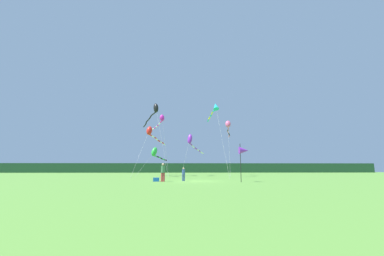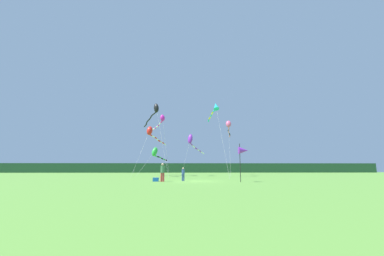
% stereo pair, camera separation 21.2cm
% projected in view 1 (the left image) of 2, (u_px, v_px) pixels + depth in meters
% --- Properties ---
extents(ground_plane, '(120.00, 120.00, 0.00)m').
position_uv_depth(ground_plane, '(194.00, 181.00, 24.00)').
color(ground_plane, '#5B9338').
extents(distant_treeline, '(108.00, 3.53, 2.60)m').
position_uv_depth(distant_treeline, '(186.00, 168.00, 68.57)').
color(distant_treeline, '#1E4228').
rests_on(distant_treeline, ground).
extents(person_adult, '(0.39, 0.39, 1.77)m').
position_uv_depth(person_adult, '(163.00, 171.00, 23.41)').
color(person_adult, '#B23338').
rests_on(person_adult, ground).
extents(person_child, '(0.30, 0.30, 1.34)m').
position_uv_depth(person_child, '(184.00, 174.00, 24.36)').
color(person_child, '#334C8C').
rests_on(person_child, ground).
extents(cooler_box, '(0.56, 0.37, 0.38)m').
position_uv_depth(cooler_box, '(156.00, 180.00, 23.50)').
color(cooler_box, '#1959B2').
rests_on(cooler_box, ground).
extents(banner_flag_pole, '(0.90, 0.70, 3.61)m').
position_uv_depth(banner_flag_pole, '(244.00, 151.00, 22.97)').
color(banner_flag_pole, black).
rests_on(banner_flag_pole, ground).
extents(kite_cyan, '(1.70, 9.54, 11.18)m').
position_uv_depth(kite_cyan, '(215.00, 108.00, 36.55)').
color(kite_cyan, '#B2B2B2').
rests_on(kite_cyan, ground).
extents(kite_green, '(4.32, 6.37, 4.97)m').
position_uv_depth(kite_green, '(155.00, 152.00, 40.45)').
color(kite_green, '#B2B2B2').
rests_on(kite_green, ground).
extents(kite_rainbow, '(1.86, 9.57, 9.60)m').
position_uv_depth(kite_rainbow, '(228.00, 126.00, 42.48)').
color(kite_rainbow, '#B2B2B2').
rests_on(kite_rainbow, ground).
extents(kite_black, '(5.43, 10.68, 11.96)m').
position_uv_depth(kite_black, '(155.00, 110.00, 39.90)').
color(kite_black, '#B2B2B2').
rests_on(kite_black, ground).
extents(kite_magenta, '(4.63, 8.29, 10.48)m').
position_uv_depth(kite_magenta, '(160.00, 121.00, 42.24)').
color(kite_magenta, '#B2B2B2').
rests_on(kite_magenta, ground).
extents(kite_red, '(3.85, 9.74, 7.77)m').
position_uv_depth(kite_red, '(151.00, 132.00, 37.19)').
color(kite_red, '#B2B2B2').
rests_on(kite_red, ground).
extents(kite_purple, '(4.15, 7.49, 6.89)m').
position_uv_depth(kite_purple, '(191.00, 141.00, 40.02)').
color(kite_purple, '#B2B2B2').
rests_on(kite_purple, ground).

